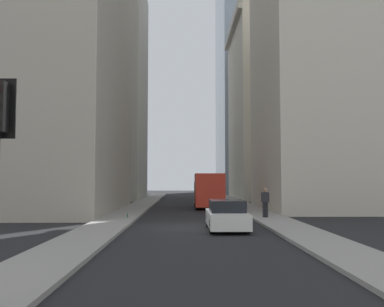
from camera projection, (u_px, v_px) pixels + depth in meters
The scene contains 12 objects.
ground_plane at pixel (196, 228), 20.81m from camera, with size 135.00×135.00×0.00m, color black.
sidewalk_right at pixel (106, 226), 20.73m from camera, with size 90.00×2.20×0.14m, color gray.
sidewalk_left at pixel (287, 226), 20.89m from camera, with size 90.00×2.20×0.14m, color gray.
building_left_far at pixel (275, 104), 52.01m from camera, with size 15.02×10.50×23.51m.
building_left_midfar at pixel (324, 56), 33.64m from camera, with size 12.26×10.50×24.52m.
building_right_midfar at pixel (53, 28), 31.68m from camera, with size 15.65×10.50×27.61m.
building_right_far at pixel (102, 90), 50.82m from camera, with size 12.20×10.00×26.33m.
glass_tower_distant at pixel (258, 18), 75.36m from camera, with size 19.43×14.00×62.51m, color #93A3B2.
delivery_truck at pixel (208, 190), 35.02m from camera, with size 6.46×2.25×2.84m.
sedan_white at pixel (227, 216), 19.81m from camera, with size 4.30×1.78×1.42m.
pedestrian at pixel (265, 201), 24.91m from camera, with size 0.26×0.44×1.74m.
discarded_bottle at pixel (128, 216), 24.68m from camera, with size 0.07×0.07×0.27m.
Camera 1 is at (-20.99, 0.59, 2.40)m, focal length 39.26 mm.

